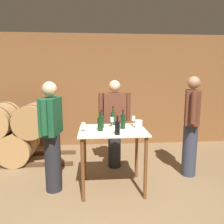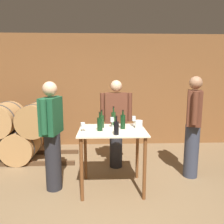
% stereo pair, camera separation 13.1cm
% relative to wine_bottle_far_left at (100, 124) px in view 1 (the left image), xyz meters
% --- Properties ---
extents(ground_plane, '(14.00, 14.00, 0.00)m').
position_rel_wine_bottle_far_left_xyz_m(ground_plane, '(0.05, -0.49, -1.04)').
color(ground_plane, brown).
extents(back_wall, '(8.40, 0.05, 2.70)m').
position_rel_wine_bottle_far_left_xyz_m(back_wall, '(0.05, 2.26, 0.31)').
color(back_wall, brown).
rests_on(back_wall, ground_plane).
extents(barrel_rack, '(2.88, 0.79, 1.20)m').
position_rel_wine_bottle_far_left_xyz_m(barrel_rack, '(-1.79, 1.27, -0.46)').
color(barrel_rack, '#4C331E').
rests_on(barrel_rack, ground_plane).
extents(tasting_table, '(0.99, 0.78, 0.94)m').
position_rel_wine_bottle_far_left_xyz_m(tasting_table, '(0.18, 0.05, -0.29)').
color(tasting_table, beige).
rests_on(tasting_table, ground_plane).
extents(wine_bottle_far_left, '(0.08, 0.08, 0.28)m').
position_rel_wine_bottle_far_left_xyz_m(wine_bottle_far_left, '(0.00, 0.00, 0.00)').
color(wine_bottle_far_left, black).
rests_on(wine_bottle_far_left, tasting_table).
extents(wine_bottle_left, '(0.07, 0.07, 0.28)m').
position_rel_wine_bottle_far_left_xyz_m(wine_bottle_left, '(0.03, 0.19, 0.00)').
color(wine_bottle_left, '#193819').
rests_on(wine_bottle_left, tasting_table).
extents(wine_bottle_center, '(0.07, 0.07, 0.30)m').
position_rel_wine_bottle_far_left_xyz_m(wine_bottle_center, '(0.22, 0.36, 0.01)').
color(wine_bottle_center, '#193819').
rests_on(wine_bottle_center, tasting_table).
extents(wine_bottle_right, '(0.07, 0.07, 0.27)m').
position_rel_wine_bottle_far_left_xyz_m(wine_bottle_right, '(0.23, -0.23, -0.00)').
color(wine_bottle_right, black).
rests_on(wine_bottle_right, tasting_table).
extents(wine_bottle_far_right, '(0.07, 0.07, 0.29)m').
position_rel_wine_bottle_far_left_xyz_m(wine_bottle_far_right, '(0.35, 0.10, 0.01)').
color(wine_bottle_far_right, black).
rests_on(wine_bottle_far_right, tasting_table).
extents(wine_glass_near_left, '(0.06, 0.06, 0.13)m').
position_rel_wine_bottle_far_left_xyz_m(wine_glass_near_left, '(-0.24, -0.05, -0.01)').
color(wine_glass_near_left, silver).
rests_on(wine_glass_near_left, tasting_table).
extents(wine_glass_near_center, '(0.06, 0.06, 0.16)m').
position_rel_wine_bottle_far_left_xyz_m(wine_glass_near_center, '(0.19, 0.21, 0.01)').
color(wine_glass_near_center, silver).
rests_on(wine_glass_near_center, tasting_table).
extents(wine_glass_near_right, '(0.06, 0.06, 0.17)m').
position_rel_wine_bottle_far_left_xyz_m(wine_glass_near_right, '(0.53, 0.24, 0.02)').
color(wine_glass_near_right, silver).
rests_on(wine_glass_near_right, tasting_table).
extents(ice_bucket, '(0.12, 0.12, 0.12)m').
position_rel_wine_bottle_far_left_xyz_m(ice_bucket, '(0.59, 0.12, -0.04)').
color(ice_bucket, white).
rests_on(ice_bucket, tasting_table).
extents(person_host, '(0.34, 0.56, 1.72)m').
position_rel_wine_bottle_far_left_xyz_m(person_host, '(1.56, 0.40, -0.13)').
color(person_host, '#333847').
rests_on(person_host, ground_plane).
extents(person_visitor_with_scarf, '(0.29, 0.58, 1.65)m').
position_rel_wine_bottle_far_left_xyz_m(person_visitor_with_scarf, '(-0.71, 0.06, -0.17)').
color(person_visitor_with_scarf, '#232328').
rests_on(person_visitor_with_scarf, ground_plane).
extents(person_visitor_bearded, '(0.59, 0.24, 1.65)m').
position_rel_wine_bottle_far_left_xyz_m(person_visitor_bearded, '(0.29, 0.86, -0.17)').
color(person_visitor_bearded, '#232328').
rests_on(person_visitor_bearded, ground_plane).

